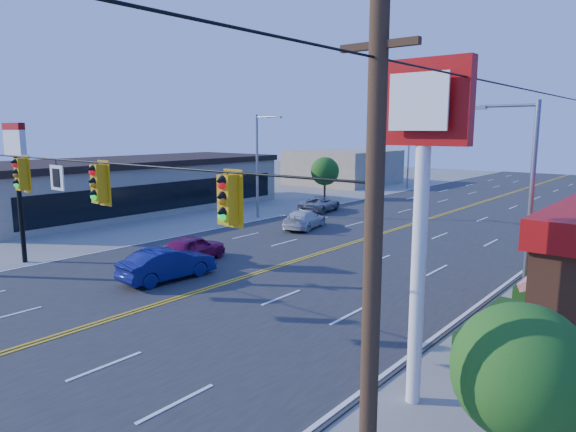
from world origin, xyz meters
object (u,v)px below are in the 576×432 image
Objects in this scene: signal_span at (38,193)px; car_silver at (320,205)px; car_magenta at (192,250)px; car_white at (304,220)px; pizza_hut_sign at (16,163)px; kfc_pylon at (423,165)px; car_blue at (167,265)px.

signal_span is 5.28× the size of car_silver.
car_white is at bearing -95.32° from car_magenta.
pizza_hut_sign is 1.62× the size of car_magenta.
pizza_hut_sign is (-10.88, 4.00, 0.30)m from signal_span.
pizza_hut_sign reaches higher than car_magenta.
kfc_pylon is 1.92× the size of car_white.
kfc_pylon is at bearing 120.70° from car_white.
car_blue is 1.01× the size of car_white.
pizza_hut_sign reaches higher than car_silver.
signal_span is at bearing -160.22° from kfc_pylon.
signal_span is 5.77× the size of car_magenta.
car_silver is (-4.63, 17.77, -0.08)m from car_magenta.
car_magenta is 0.94× the size of car_blue.
kfc_pylon reaches higher than car_magenta.
kfc_pylon is (11.12, 4.00, 1.16)m from signal_span.
kfc_pylon is 1.24× the size of pizza_hut_sign.
car_silver is at bearing 84.26° from pizza_hut_sign.
pizza_hut_sign is 1.55× the size of car_white.
signal_span is at bearing -20.19° from pizza_hut_sign.
car_magenta is 11.09m from car_white.
pizza_hut_sign is at bearing 21.40° from car_blue.
car_magenta is 18.36m from car_silver.
pizza_hut_sign is 1.52× the size of car_blue.
car_white is at bearing -75.04° from car_blue.
car_blue is at bearing 109.42° from signal_span.
car_white is (-16.13, 16.44, -5.40)m from kfc_pylon.
pizza_hut_sign is 23.74m from car_silver.
kfc_pylon is at bearing 19.78° from signal_span.
car_blue is 14.03m from car_white.
kfc_pylon is 1.89× the size of car_blue.
signal_span is 2.86× the size of kfc_pylon.
car_white is at bearing 103.76° from signal_span.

